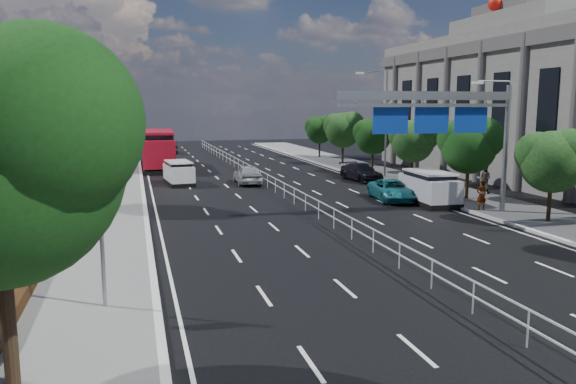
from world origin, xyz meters
name	(u,v)px	position (x,y,z in m)	size (l,w,h in m)	color
ground	(420,281)	(0.00, 0.00, 0.00)	(160.00, 160.00, 0.00)	black
sidewalk_near	(70,311)	(-11.50, 0.00, 0.07)	(5.00, 140.00, 0.14)	slate
kerb_near	(156,303)	(-9.00, 0.00, 0.07)	(0.25, 140.00, 0.15)	silver
median_fence	(270,182)	(0.00, 22.50, 0.53)	(0.05, 85.00, 1.02)	silver
hedge_near	(32,261)	(-13.30, 5.00, 0.36)	(1.00, 36.00, 0.44)	black
toilet_sign	(84,215)	(-10.95, 0.00, 2.94)	(1.62, 0.18, 4.34)	gray
overhead_gantry	(445,114)	(6.74, 10.05, 5.61)	(10.24, 0.38, 7.45)	gray
streetlight_far	(383,116)	(10.50, 26.00, 5.21)	(2.78, 2.40, 9.00)	gray
civic_hall	(553,103)	(23.72, 22.00, 6.27)	(14.40, 36.00, 14.35)	slate
near_tree_back	(90,131)	(-11.94, 17.97, 4.61)	(4.84, 4.51, 6.69)	black
far_tree_c	(554,158)	(11.24, 6.98, 3.43)	(3.52, 3.28, 4.94)	black
far_tree_d	(470,143)	(11.25, 14.48, 3.69)	(3.85, 3.59, 5.34)	black
far_tree_e	(414,139)	(11.25, 21.98, 3.56)	(3.63, 3.38, 5.13)	black
far_tree_f	(374,134)	(11.24, 29.48, 3.49)	(3.52, 3.28, 5.02)	black
far_tree_g	(344,128)	(11.25, 36.98, 3.75)	(3.96, 3.69, 5.45)	black
far_tree_h	(320,128)	(11.24, 44.48, 3.42)	(3.41, 3.18, 4.91)	black
white_minivan	(179,173)	(-6.22, 26.88, 0.89)	(2.22, 4.34, 1.82)	black
red_bus	(159,149)	(-7.14, 38.85, 1.90)	(3.38, 12.31, 3.65)	black
near_car_silver	(248,174)	(-1.00, 25.75, 0.77)	(1.82, 4.51, 1.54)	#979A9E
near_car_dark	(169,147)	(-5.19, 55.56, 0.78)	(1.64, 4.71, 1.55)	black
silver_minivan	(429,188)	(8.16, 13.96, 1.01)	(2.34, 5.03, 2.05)	black
parked_car_teal	(392,190)	(6.50, 15.69, 0.66)	(2.19, 4.75, 1.32)	#196972
parked_car_dark	(361,172)	(8.30, 25.14, 0.69)	(1.92, 4.72, 1.37)	black
pedestrian_a	(481,195)	(9.60, 10.56, 1.00)	(0.63, 0.41, 1.73)	gray
pedestrian_b	(484,179)	(13.40, 15.87, 1.13)	(0.96, 0.75, 1.97)	gray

